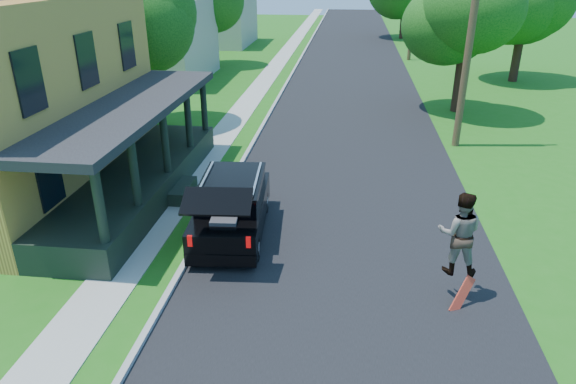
# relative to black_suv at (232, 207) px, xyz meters

# --- Properties ---
(ground) EXTENTS (140.00, 140.00, 0.00)m
(ground) POSITION_rel_black_suv_xyz_m (3.20, -3.79, -0.83)
(ground) COLOR #1D6414
(ground) RESTS_ON ground
(street) EXTENTS (8.00, 120.00, 0.02)m
(street) POSITION_rel_black_suv_xyz_m (3.20, 16.21, -0.83)
(street) COLOR black
(street) RESTS_ON ground
(curb) EXTENTS (0.15, 120.00, 0.12)m
(curb) POSITION_rel_black_suv_xyz_m (-0.85, 16.21, -0.83)
(curb) COLOR #979792
(curb) RESTS_ON ground
(sidewalk) EXTENTS (1.30, 120.00, 0.03)m
(sidewalk) POSITION_rel_black_suv_xyz_m (-2.40, 16.21, -0.83)
(sidewalk) COLOR #9D9D95
(sidewalk) RESTS_ON ground
(front_walk) EXTENTS (6.50, 1.20, 0.03)m
(front_walk) POSITION_rel_black_suv_xyz_m (-6.30, 2.21, -0.83)
(front_walk) COLOR #9D9D95
(front_walk) RESTS_ON ground
(neighbor_house_mid) EXTENTS (12.78, 12.78, 8.30)m
(neighbor_house_mid) POSITION_rel_black_suv_xyz_m (-10.30, 20.21, 3.36)
(neighbor_house_mid) COLOR #9D9A8B
(neighbor_house_mid) RESTS_ON ground
(black_suv) EXTENTS (2.10, 4.76, 2.16)m
(black_suv) POSITION_rel_black_suv_xyz_m (0.00, 0.00, 0.00)
(black_suv) COLOR black
(black_suv) RESTS_ON ground
(skateboarder) EXTENTS (1.05, 0.87, 1.97)m
(skateboarder) POSITION_rel_black_suv_xyz_m (5.70, -2.29, 0.78)
(skateboarder) COLOR black
(skateboarder) RESTS_ON ground
(skateboard) EXTENTS (0.60, 0.48, 0.84)m
(skateboard) POSITION_rel_black_suv_xyz_m (5.84, -2.77, -0.53)
(skateboard) COLOR red
(skateboard) RESTS_ON ground
(tree_left_mid) EXTENTS (5.56, 5.26, 7.38)m
(tree_left_mid) POSITION_rel_black_suv_xyz_m (-6.39, 10.42, 4.09)
(tree_left_mid) COLOR black
(tree_left_mid) RESTS_ON ground
(tree_right_near) EXTENTS (5.96, 5.55, 7.16)m
(tree_right_near) POSITION_rel_black_suv_xyz_m (8.65, 14.37, 3.86)
(tree_right_near) COLOR black
(tree_right_near) RESTS_ON ground
(utility_pole_near) EXTENTS (1.82, 0.49, 10.69)m
(utility_pole_near) POSITION_rel_black_suv_xyz_m (7.70, 8.68, 4.68)
(utility_pole_near) COLOR #442F1F
(utility_pole_near) RESTS_ON ground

